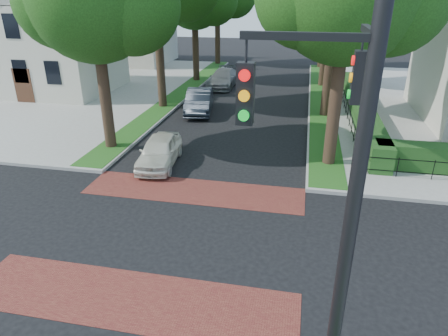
{
  "coord_description": "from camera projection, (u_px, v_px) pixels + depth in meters",
  "views": [
    {
      "loc": [
        4.12,
        -10.85,
        7.57
      ],
      "look_at": [
        1.46,
        2.23,
        1.6
      ],
      "focal_mm": 32.0,
      "sensor_mm": 36.0,
      "label": 1
    }
  ],
  "objects": [
    {
      "name": "parked_car_rear",
      "position": [
        223.0,
        78.0,
        33.69
      ],
      "size": [
        2.16,
        5.08,
        1.46
      ],
      "primitive_type": "imported",
      "rotation": [
        0.0,
        0.0,
        -0.02
      ],
      "color": "slate",
      "rests_on": "ground"
    },
    {
      "name": "crosswalk_near",
      "position": [
        130.0,
        299.0,
        10.69
      ],
      "size": [
        9.0,
        2.2,
        0.01
      ],
      "primitive_type": "cube",
      "color": "maroon",
      "rests_on": "ground"
    },
    {
      "name": "parked_car_middle",
      "position": [
        199.0,
        101.0,
        26.65
      ],
      "size": [
        2.36,
        4.84,
        1.53
      ],
      "primitive_type": "imported",
      "rotation": [
        0.0,
        0.0,
        0.17
      ],
      "color": "black",
      "rests_on": "ground"
    },
    {
      "name": "grass_strip_ne",
      "position": [
        321.0,
        99.0,
        29.59
      ],
      "size": [
        1.6,
        29.8,
        0.02
      ],
      "primitive_type": "cube",
      "color": "#254F16",
      "rests_on": "sidewalk_ne"
    },
    {
      "name": "house_left_far",
      "position": [
        125.0,
        16.0,
        42.93
      ],
      "size": [
        10.0,
        9.0,
        10.14
      ],
      "color": "beige",
      "rests_on": "sidewalk_nw"
    },
    {
      "name": "grass_strip_nw",
      "position": [
        182.0,
        92.0,
        31.55
      ],
      "size": [
        1.6,
        29.8,
        0.02
      ],
      "primitive_type": "cube",
      "color": "#254F16",
      "rests_on": "sidewalk_nw"
    },
    {
      "name": "sidewalk_nw",
      "position": [
        23.0,
        86.0,
        34.06
      ],
      "size": [
        30.0,
        30.0,
        0.15
      ],
      "primitive_type": "cube",
      "color": "gray",
      "rests_on": "ground"
    },
    {
      "name": "fence_main_road",
      "position": [
        347.0,
        109.0,
        25.47
      ],
      "size": [
        0.06,
        18.0,
        0.9
      ],
      "primitive_type": null,
      "color": "black",
      "rests_on": "sidewalk_ne"
    },
    {
      "name": "house_left_near",
      "position": [
        48.0,
        26.0,
        30.4
      ],
      "size": [
        10.0,
        9.0,
        10.14
      ],
      "color": "beige",
      "rests_on": "sidewalk_nw"
    },
    {
      "name": "ground",
      "position": [
        169.0,
        234.0,
        13.55
      ],
      "size": [
        120.0,
        120.0,
        0.0
      ],
      "primitive_type": "plane",
      "color": "black",
      "rests_on": "ground"
    },
    {
      "name": "parked_car_front",
      "position": [
        159.0,
        151.0,
        18.65
      ],
      "size": [
        2.04,
        4.16,
        1.37
      ],
      "primitive_type": "imported",
      "rotation": [
        0.0,
        0.0,
        0.11
      ],
      "color": "silver",
      "rests_on": "ground"
    },
    {
      "name": "traffic_signal",
      "position": [
        343.0,
        174.0,
        6.79
      ],
      "size": [
        2.17,
        2.0,
        8.0
      ],
      "color": "black",
      "rests_on": "sidewalk_se"
    },
    {
      "name": "hedge_main_road",
      "position": [
        360.0,
        108.0,
        25.26
      ],
      "size": [
        1.0,
        18.0,
        1.2
      ],
      "primitive_type": "cube",
      "color": "#1B4216",
      "rests_on": "sidewalk_ne"
    },
    {
      "name": "crosswalk_far",
      "position": [
        194.0,
        191.0,
        16.41
      ],
      "size": [
        9.0,
        2.2,
        0.01
      ],
      "primitive_type": "cube",
      "color": "maroon",
      "rests_on": "ground"
    }
  ]
}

